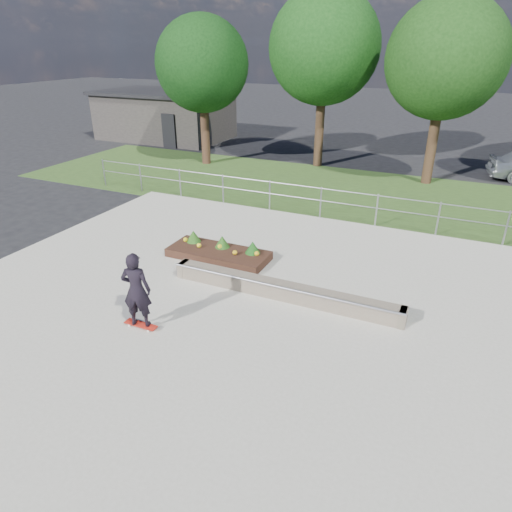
{
  "coord_description": "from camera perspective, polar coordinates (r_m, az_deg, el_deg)",
  "views": [
    {
      "loc": [
        4.45,
        -7.71,
        5.89
      ],
      "look_at": [
        0.2,
        1.5,
        1.1
      ],
      "focal_mm": 32.0,
      "sensor_mm": 36.0,
      "label": 1
    }
  ],
  "objects": [
    {
      "name": "ground",
      "position": [
        10.67,
        -4.4,
        -8.3
      ],
      "size": [
        120.0,
        120.0,
        0.0
      ],
      "primitive_type": "plane",
      "color": "black",
      "rests_on": "ground"
    },
    {
      "name": "grass_verge",
      "position": [
        20.11,
        10.99,
        7.81
      ],
      "size": [
        30.0,
        8.0,
        0.02
      ],
      "primitive_type": "cube",
      "color": "#2D491D",
      "rests_on": "ground"
    },
    {
      "name": "concrete_slab",
      "position": [
        10.65,
        -4.41,
        -8.17
      ],
      "size": [
        15.0,
        15.0,
        0.06
      ],
      "primitive_type": "cube",
      "color": "#AAA697",
      "rests_on": "ground"
    },
    {
      "name": "fence",
      "position": [
        16.65,
        8.11,
        7.11
      ],
      "size": [
        20.06,
        0.06,
        1.2
      ],
      "color": "#999DA2",
      "rests_on": "ground"
    },
    {
      "name": "building",
      "position": [
        31.94,
        -11.29,
        16.93
      ],
      "size": [
        8.4,
        5.4,
        3.0
      ],
      "color": "#2D2A28",
      "rests_on": "ground"
    },
    {
      "name": "tree_far_left",
      "position": [
        24.18,
        -6.76,
        22.66
      ],
      "size": [
        4.55,
        4.55,
        7.15
      ],
      "color": "#351F15",
      "rests_on": "ground"
    },
    {
      "name": "tree_mid_left",
      "position": [
        23.75,
        8.52,
        24.34
      ],
      "size": [
        5.25,
        5.25,
        8.25
      ],
      "color": "black",
      "rests_on": "ground"
    },
    {
      "name": "tree_mid_right",
      "position": [
        21.77,
        22.64,
        21.79
      ],
      "size": [
        4.9,
        4.9,
        7.7
      ],
      "color": "#332014",
      "rests_on": "ground"
    },
    {
      "name": "grind_ledge",
      "position": [
        11.4,
        3.33,
        -4.33
      ],
      "size": [
        6.0,
        0.44,
        0.43
      ],
      "color": "brown",
      "rests_on": "concrete_slab"
    },
    {
      "name": "planter_bed",
      "position": [
        13.54,
        -4.62,
        0.56
      ],
      "size": [
        3.0,
        1.2,
        0.61
      ],
      "color": "black",
      "rests_on": "concrete_slab"
    },
    {
      "name": "skateboarder",
      "position": [
        10.21,
        -14.72,
        -4.17
      ],
      "size": [
        0.8,
        0.59,
        1.83
      ],
      "color": "white",
      "rests_on": "concrete_slab"
    }
  ]
}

